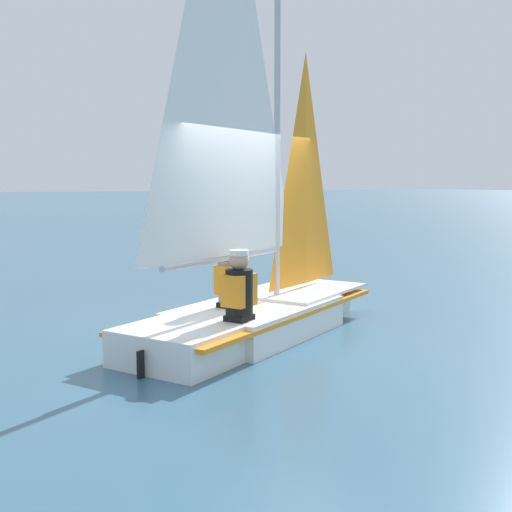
{
  "coord_description": "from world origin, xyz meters",
  "views": [
    {
      "loc": [
        6.79,
        -3.89,
        1.89
      ],
      "look_at": [
        0.0,
        0.0,
        0.99
      ],
      "focal_mm": 45.0,
      "sensor_mm": 36.0,
      "label": 1
    }
  ],
  "objects": [
    {
      "name": "ground_plane",
      "position": [
        0.0,
        0.0,
        0.0
      ],
      "size": [
        260.0,
        260.0,
        0.0
      ],
      "primitive_type": "plane",
      "color": "#38607A"
    },
    {
      "name": "sailboat_main",
      "position": [
        0.03,
        -0.05,
        0.97
      ],
      "size": [
        3.06,
        4.14,
        6.08
      ],
      "rotation": [
        0.0,
        0.0,
        2.06
      ],
      "color": "white",
      "rests_on": "ground_plane"
    },
    {
      "name": "sailor_helm",
      "position": [
        -0.0,
        -0.35,
        0.63
      ],
      "size": [
        0.41,
        0.42,
        1.16
      ],
      "rotation": [
        0.0,
        0.0,
        2.06
      ],
      "color": "black",
      "rests_on": "ground_plane"
    },
    {
      "name": "sailor_crew",
      "position": [
        0.73,
        -0.63,
        0.63
      ],
      "size": [
        0.41,
        0.42,
        1.16
      ],
      "rotation": [
        0.0,
        0.0,
        2.06
      ],
      "color": "black",
      "rests_on": "ground_plane"
    }
  ]
}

